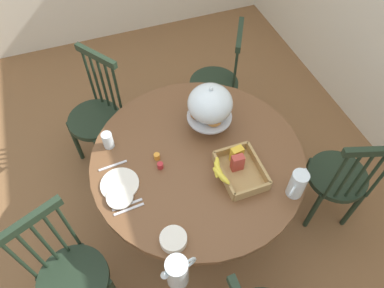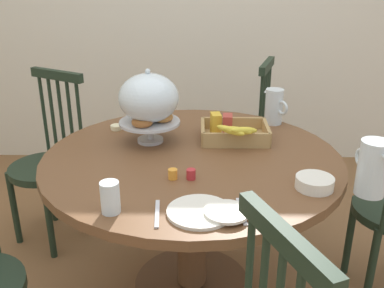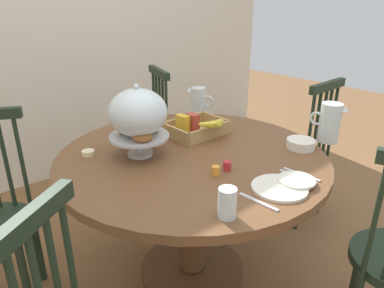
{
  "view_description": "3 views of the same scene",
  "coord_description": "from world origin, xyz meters",
  "px_view_note": "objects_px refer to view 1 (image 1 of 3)",
  "views": [
    {
      "loc": [
        1.17,
        -0.32,
        2.5
      ],
      "look_at": [
        -0.09,
        0.13,
        0.74
      ],
      "focal_mm": 33.49,
      "sensor_mm": 36.0,
      "label": 1
    },
    {
      "loc": [
        0.04,
        -1.6,
        1.49
      ],
      "look_at": [
        0.01,
        0.13,
        0.79
      ],
      "focal_mm": 40.68,
      "sensor_mm": 36.0,
      "label": 2
    },
    {
      "loc": [
        -1.02,
        -1.05,
        1.44
      ],
      "look_at": [
        0.01,
        0.13,
        0.79
      ],
      "focal_mm": 33.38,
      "sensor_mm": 36.0,
      "label": 3
    }
  ],
  "objects_px": {
    "windsor_chair_by_cabinet": "(217,84)",
    "windsor_chair_far_side": "(71,277)",
    "milk_pitcher": "(297,185)",
    "china_plate_large": "(120,184)",
    "cereal_bowl": "(173,239)",
    "pastry_stand_with_dome": "(210,105)",
    "windsor_chair_near_window": "(338,179)",
    "china_plate_small": "(120,197)",
    "butter_dish": "(221,99)",
    "cereal_basket": "(237,168)",
    "dining_table": "(197,174)",
    "windsor_chair_facing_door": "(97,117)",
    "orange_juice_pitcher": "(177,273)",
    "drinking_glass": "(108,140)"
  },
  "relations": [
    {
      "from": "windsor_chair_by_cabinet",
      "to": "cereal_basket",
      "type": "xyz_separation_m",
      "value": [
        1.0,
        -0.31,
        0.33
      ]
    },
    {
      "from": "cereal_basket",
      "to": "china_plate_small",
      "type": "relative_size",
      "value": 2.11
    },
    {
      "from": "dining_table",
      "to": "orange_juice_pitcher",
      "type": "relative_size",
      "value": 6.35
    },
    {
      "from": "windsor_chair_near_window",
      "to": "butter_dish",
      "type": "height_order",
      "value": "windsor_chair_near_window"
    },
    {
      "from": "milk_pitcher",
      "to": "butter_dish",
      "type": "height_order",
      "value": "milk_pitcher"
    },
    {
      "from": "cereal_basket",
      "to": "china_plate_small",
      "type": "distance_m",
      "value": 0.68
    },
    {
      "from": "pastry_stand_with_dome",
      "to": "drinking_glass",
      "type": "bearing_deg",
      "value": -95.81
    },
    {
      "from": "windsor_chair_far_side",
      "to": "drinking_glass",
      "type": "relative_size",
      "value": 8.86
    },
    {
      "from": "pastry_stand_with_dome",
      "to": "windsor_chair_near_window",
      "type": "bearing_deg",
      "value": 56.04
    },
    {
      "from": "milk_pitcher",
      "to": "china_plate_small",
      "type": "height_order",
      "value": "milk_pitcher"
    },
    {
      "from": "windsor_chair_facing_door",
      "to": "drinking_glass",
      "type": "height_order",
      "value": "windsor_chair_facing_door"
    },
    {
      "from": "windsor_chair_near_window",
      "to": "cereal_basket",
      "type": "bearing_deg",
      "value": -99.54
    },
    {
      "from": "china_plate_small",
      "to": "cereal_bowl",
      "type": "distance_m",
      "value": 0.39
    },
    {
      "from": "windsor_chair_near_window",
      "to": "pastry_stand_with_dome",
      "type": "height_order",
      "value": "pastry_stand_with_dome"
    },
    {
      "from": "windsor_chair_near_window",
      "to": "china_plate_small",
      "type": "distance_m",
      "value": 1.44
    },
    {
      "from": "china_plate_small",
      "to": "butter_dish",
      "type": "bearing_deg",
      "value": 121.75
    },
    {
      "from": "dining_table",
      "to": "windsor_chair_far_side",
      "type": "relative_size",
      "value": 1.32
    },
    {
      "from": "windsor_chair_far_side",
      "to": "milk_pitcher",
      "type": "relative_size",
      "value": 5.33
    },
    {
      "from": "windsor_chair_by_cabinet",
      "to": "butter_dish",
      "type": "xyz_separation_m",
      "value": [
        0.43,
        -0.16,
        0.3
      ]
    },
    {
      "from": "cereal_bowl",
      "to": "cereal_basket",
      "type": "bearing_deg",
      "value": 119.73
    },
    {
      "from": "orange_juice_pitcher",
      "to": "drinking_glass",
      "type": "height_order",
      "value": "orange_juice_pitcher"
    },
    {
      "from": "butter_dish",
      "to": "windsor_chair_near_window",
      "type": "bearing_deg",
      "value": 40.14
    },
    {
      "from": "dining_table",
      "to": "cereal_basket",
      "type": "height_order",
      "value": "cereal_basket"
    },
    {
      "from": "windsor_chair_near_window",
      "to": "milk_pitcher",
      "type": "height_order",
      "value": "windsor_chair_near_window"
    },
    {
      "from": "milk_pitcher",
      "to": "cereal_basket",
      "type": "xyz_separation_m",
      "value": [
        -0.23,
        -0.24,
        -0.04
      ]
    },
    {
      "from": "pastry_stand_with_dome",
      "to": "dining_table",
      "type": "bearing_deg",
      "value": -37.32
    },
    {
      "from": "orange_juice_pitcher",
      "to": "butter_dish",
      "type": "relative_size",
      "value": 3.39
    },
    {
      "from": "dining_table",
      "to": "windsor_chair_facing_door",
      "type": "height_order",
      "value": "windsor_chair_facing_door"
    },
    {
      "from": "windsor_chair_by_cabinet",
      "to": "pastry_stand_with_dome",
      "type": "bearing_deg",
      "value": -27.95
    },
    {
      "from": "cereal_bowl",
      "to": "windsor_chair_far_side",
      "type": "bearing_deg",
      "value": -101.11
    },
    {
      "from": "windsor_chair_far_side",
      "to": "windsor_chair_facing_door",
      "type": "bearing_deg",
      "value": 162.15
    },
    {
      "from": "pastry_stand_with_dome",
      "to": "china_plate_small",
      "type": "bearing_deg",
      "value": -64.04
    },
    {
      "from": "windsor_chair_far_side",
      "to": "milk_pitcher",
      "type": "distance_m",
      "value": 1.35
    },
    {
      "from": "windsor_chair_near_window",
      "to": "orange_juice_pitcher",
      "type": "relative_size",
      "value": 4.79
    },
    {
      "from": "milk_pitcher",
      "to": "china_plate_large",
      "type": "height_order",
      "value": "milk_pitcher"
    },
    {
      "from": "windsor_chair_by_cabinet",
      "to": "butter_dish",
      "type": "bearing_deg",
      "value": -20.89
    },
    {
      "from": "china_plate_large",
      "to": "cereal_bowl",
      "type": "distance_m",
      "value": 0.46
    },
    {
      "from": "china_plate_large",
      "to": "windsor_chair_near_window",
      "type": "bearing_deg",
      "value": 78.83
    },
    {
      "from": "windsor_chair_far_side",
      "to": "china_plate_large",
      "type": "height_order",
      "value": "windsor_chair_far_side"
    },
    {
      "from": "cereal_bowl",
      "to": "windsor_chair_near_window",
      "type": "bearing_deg",
      "value": 97.1
    },
    {
      "from": "dining_table",
      "to": "china_plate_small",
      "type": "bearing_deg",
      "value": -76.46
    },
    {
      "from": "milk_pitcher",
      "to": "china_plate_small",
      "type": "relative_size",
      "value": 1.22
    },
    {
      "from": "windsor_chair_by_cabinet",
      "to": "windsor_chair_far_side",
      "type": "distance_m",
      "value": 1.79
    },
    {
      "from": "milk_pitcher",
      "to": "cereal_basket",
      "type": "relative_size",
      "value": 0.58
    },
    {
      "from": "cereal_basket",
      "to": "china_plate_large",
      "type": "distance_m",
      "value": 0.67
    },
    {
      "from": "china_plate_small",
      "to": "pastry_stand_with_dome",
      "type": "bearing_deg",
      "value": 115.96
    },
    {
      "from": "windsor_chair_far_side",
      "to": "pastry_stand_with_dome",
      "type": "height_order",
      "value": "pastry_stand_with_dome"
    },
    {
      "from": "butter_dish",
      "to": "windsor_chair_by_cabinet",
      "type": "bearing_deg",
      "value": 159.11
    },
    {
      "from": "windsor_chair_facing_door",
      "to": "china_plate_small",
      "type": "height_order",
      "value": "windsor_chair_facing_door"
    },
    {
      "from": "cereal_bowl",
      "to": "pastry_stand_with_dome",
      "type": "bearing_deg",
      "value": 145.23
    }
  ]
}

